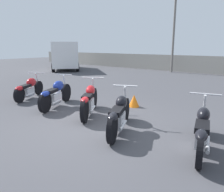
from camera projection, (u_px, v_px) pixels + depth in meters
ground_plane at (95, 126)px, 5.43m from camera, size 60.00×60.00×0.00m
fence_back at (224, 66)px, 14.82m from camera, size 40.00×0.04×1.26m
light_pole_left at (174, 20)px, 15.76m from camera, size 0.70×0.35×6.26m
motorcycle_slot_0 at (29, 88)px, 8.20m from camera, size 1.13×1.72×0.93m
motorcycle_slot_1 at (56, 94)px, 7.09m from camera, size 1.03×1.91×1.00m
motorcycle_slot_2 at (89, 100)px, 6.23m from camera, size 1.22×1.73×1.02m
motorcycle_slot_3 at (119, 114)px, 5.02m from camera, size 1.02×1.89×0.98m
motorcycle_slot_4 at (202, 130)px, 4.11m from camera, size 0.82×2.03×0.97m
parked_van at (65, 55)px, 18.17m from camera, size 4.85×4.41×2.24m
traffic_cone_near at (134, 101)px, 7.14m from camera, size 0.35×0.35×0.40m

